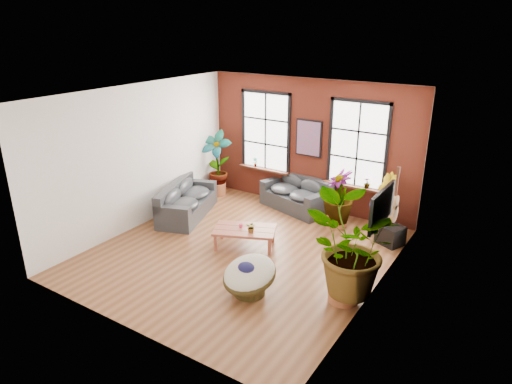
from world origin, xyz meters
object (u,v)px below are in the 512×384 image
Objects in this scene: sofa_left at (185,202)px; papasan_chair at (249,275)px; sofa_back at (297,195)px; coffee_table at (245,231)px.

sofa_left is 1.88× the size of papasan_chair.
sofa_back reaches higher than coffee_table.
papasan_chair is (1.16, -1.56, 0.01)m from coffee_table.
sofa_back is 3.03m from sofa_left.
papasan_chair reaches higher than coffee_table.
sofa_back reaches higher than sofa_left.
sofa_back is 1.68× the size of papasan_chair.
sofa_back is 4.39m from papasan_chair.
sofa_back is 1.34× the size of coffee_table.
sofa_left reaches higher than papasan_chair.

